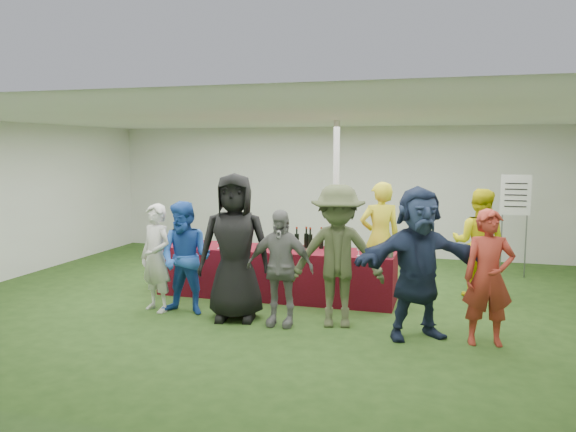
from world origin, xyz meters
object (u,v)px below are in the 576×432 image
(dump_bucket, at_px, (386,251))
(customer_6, at_px, (489,278))
(serving_table, at_px, (275,273))
(customer_2, at_px, (235,247))
(customer_0, at_px, (156,258))
(customer_1, at_px, (186,258))
(staff_back, at_px, (479,243))
(customer_4, at_px, (338,256))
(customer_3, at_px, (280,268))
(wine_list_sign, at_px, (515,203))
(customer_5, at_px, (418,263))
(staff_pourer, at_px, (380,238))

(dump_bucket, distance_m, customer_6, 1.69)
(serving_table, xyz_separation_m, customer_2, (-0.18, -1.21, 0.59))
(customer_0, relative_size, customer_2, 0.77)
(customer_1, bearing_deg, dump_bucket, 21.15)
(dump_bucket, xyz_separation_m, staff_back, (1.28, 1.06, -0.01))
(staff_back, distance_m, customer_2, 3.75)
(dump_bucket, relative_size, customer_6, 0.13)
(customer_4, bearing_deg, customer_0, 169.65)
(dump_bucket, bearing_deg, customer_0, -163.03)
(customer_3, height_order, customer_4, customer_4)
(wine_list_sign, distance_m, customer_3, 4.89)
(customer_5, relative_size, customer_6, 1.16)
(dump_bucket, bearing_deg, staff_back, 39.81)
(serving_table, distance_m, dump_bucket, 1.75)
(dump_bucket, relative_size, customer_3, 0.14)
(wine_list_sign, distance_m, customer_4, 4.31)
(customer_1, xyz_separation_m, customer_6, (3.88, -0.15, 0.01))
(serving_table, relative_size, wine_list_sign, 2.00)
(wine_list_sign, height_order, customer_1, wine_list_sign)
(customer_6, bearing_deg, customer_0, 167.76)
(staff_pourer, distance_m, customer_4, 1.79)
(staff_pourer, height_order, staff_back, staff_pourer)
(staff_pourer, relative_size, customer_2, 0.90)
(staff_back, height_order, customer_1, staff_back)
(customer_3, xyz_separation_m, customer_6, (2.50, -0.03, 0.04))
(customer_5, distance_m, customer_6, 0.80)
(serving_table, xyz_separation_m, customer_4, (1.17, -1.12, 0.53))
(customer_2, height_order, customer_3, customer_2)
(dump_bucket, bearing_deg, customer_4, -119.06)
(staff_pourer, distance_m, customer_1, 3.01)
(staff_back, relative_size, customer_4, 0.92)
(wine_list_sign, distance_m, customer_0, 6.15)
(wine_list_sign, height_order, customer_0, wine_list_sign)
(wine_list_sign, height_order, customer_5, customer_5)
(serving_table, bearing_deg, staff_pourer, 23.15)
(serving_table, xyz_separation_m, customer_3, (0.46, -1.28, 0.37))
(customer_0, relative_size, customer_1, 0.97)
(staff_back, bearing_deg, customer_0, 37.28)
(customer_1, xyz_separation_m, customer_4, (2.09, 0.03, 0.13))
(serving_table, bearing_deg, customer_3, -70.27)
(staff_back, bearing_deg, serving_table, 28.47)
(dump_bucket, bearing_deg, staff_pourer, 101.92)
(customer_6, bearing_deg, customer_5, 167.91)
(staff_pourer, distance_m, customer_3, 2.18)
(serving_table, relative_size, staff_back, 2.17)
(serving_table, relative_size, customer_3, 2.41)
(staff_pourer, distance_m, staff_back, 1.47)
(customer_0, xyz_separation_m, customer_5, (3.54, -0.13, 0.16))
(wine_list_sign, xyz_separation_m, customer_3, (-3.15, -3.69, -0.57))
(wine_list_sign, xyz_separation_m, customer_2, (-3.79, -3.62, -0.35))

